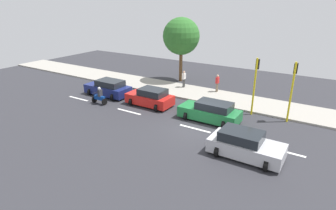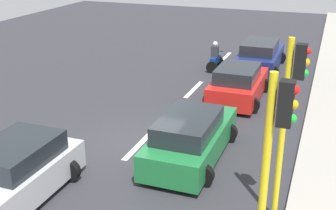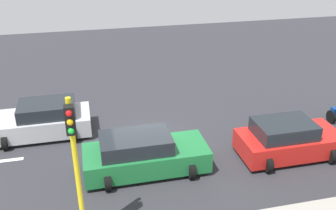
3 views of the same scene
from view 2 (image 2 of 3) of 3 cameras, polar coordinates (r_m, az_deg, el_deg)
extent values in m
cube|color=#2D2D33|center=(14.67, -3.71, -5.33)|extent=(40.00, 60.00, 0.10)
cube|color=white|center=(14.64, -3.71, -5.14)|extent=(0.20, 2.40, 0.01)
cube|color=white|center=(19.84, 3.38, 2.04)|extent=(0.20, 2.40, 0.01)
cube|color=white|center=(25.40, 7.46, 6.16)|extent=(0.20, 2.40, 0.01)
cube|color=#1E7238|center=(13.61, 3.07, -4.67)|extent=(1.84, 4.54, 0.80)
cube|color=#1E2328|center=(13.01, 2.64, -2.62)|extent=(1.54, 2.54, 0.56)
cylinder|color=black|center=(15.23, 1.87, -2.73)|extent=(0.64, 0.22, 0.64)
cylinder|color=black|center=(14.84, 7.80, -3.59)|extent=(0.64, 0.22, 0.64)
cylinder|color=black|center=(12.72, -2.53, -7.83)|extent=(0.64, 0.22, 0.64)
cylinder|color=black|center=(12.25, 4.54, -9.10)|extent=(0.64, 0.22, 0.64)
cube|color=#B7B7BC|center=(12.17, -19.84, -9.34)|extent=(1.94, 4.18, 0.80)
cube|color=#1E2328|center=(12.07, -19.23, -5.83)|extent=(1.63, 2.34, 0.56)
cylinder|color=black|center=(12.74, -12.74, -8.32)|extent=(0.64, 0.22, 0.64)
cylinder|color=black|center=(13.69, -18.86, -6.82)|extent=(0.64, 0.22, 0.64)
cube|color=navy|center=(23.34, 11.91, 5.96)|extent=(1.92, 4.42, 0.80)
cube|color=#1E2328|center=(22.84, 11.89, 7.40)|extent=(1.61, 2.48, 0.56)
cylinder|color=black|center=(24.92, 10.48, 6.45)|extent=(0.64, 0.22, 0.64)
cylinder|color=black|center=(24.70, 14.38, 6.01)|extent=(0.64, 0.22, 0.64)
cylinder|color=black|center=(22.15, 9.07, 4.71)|extent=(0.64, 0.22, 0.64)
cylinder|color=black|center=(21.90, 13.43, 4.20)|extent=(0.64, 0.22, 0.64)
cube|color=red|center=(18.67, 9.14, 2.36)|extent=(1.87, 4.00, 0.80)
cube|color=#1E2328|center=(18.16, 9.05, 4.09)|extent=(1.57, 2.24, 0.56)
cylinder|color=black|center=(20.13, 7.59, 3.11)|extent=(0.64, 0.22, 0.64)
cylinder|color=black|center=(19.85, 12.23, 2.55)|extent=(0.64, 0.22, 0.64)
cylinder|color=black|center=(17.71, 5.59, 0.67)|extent=(0.64, 0.22, 0.64)
cylinder|color=black|center=(17.39, 10.84, -0.01)|extent=(0.64, 0.22, 0.64)
cylinder|color=black|center=(23.40, 6.52, 5.66)|extent=(0.60, 0.10, 0.60)
cylinder|color=black|center=(22.28, 5.75, 4.90)|extent=(0.60, 0.10, 0.60)
cube|color=navy|center=(22.72, 6.14, 5.87)|extent=(0.28, 1.10, 0.36)
sphere|color=navy|center=(22.86, 6.28, 6.42)|extent=(0.32, 0.32, 0.32)
cylinder|color=black|center=(23.15, 6.52, 7.03)|extent=(0.55, 0.04, 0.04)
cube|color=#333338|center=(22.51, 6.12, 6.91)|extent=(0.36, 0.24, 0.60)
sphere|color=silver|center=(22.47, 6.19, 7.93)|extent=(0.26, 0.26, 0.26)
cylinder|color=yellow|center=(10.29, 14.63, -3.81)|extent=(0.14, 0.14, 4.50)
cube|color=black|center=(9.70, 16.87, 5.45)|extent=(0.24, 0.24, 0.76)
sphere|color=red|center=(9.63, 17.73, 6.73)|extent=(0.16, 0.16, 0.16)
sphere|color=#F2A50C|center=(9.69, 17.58, 5.36)|extent=(0.16, 0.16, 0.16)
sphere|color=green|center=(9.75, 17.42, 4.01)|extent=(0.16, 0.16, 0.16)
cylinder|color=yellow|center=(7.95, 12.28, -11.48)|extent=(0.14, 0.14, 4.50)
cube|color=black|center=(7.15, 15.09, 0.18)|extent=(0.24, 0.24, 0.76)
sphere|color=red|center=(7.07, 16.23, 1.88)|extent=(0.16, 0.16, 0.16)
sphere|color=#F2A50C|center=(7.15, 16.04, 0.06)|extent=(0.16, 0.16, 0.16)
sphere|color=green|center=(7.23, 15.85, -1.71)|extent=(0.16, 0.16, 0.16)
camera|label=1|loc=(22.08, -62.34, 15.74)|focal=29.89mm
camera|label=3|loc=(12.74, 63.76, 18.27)|focal=40.19mm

